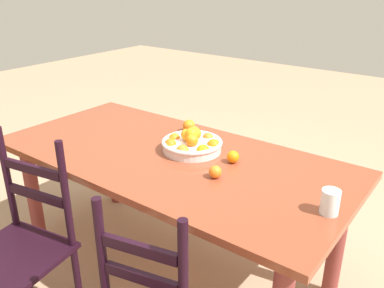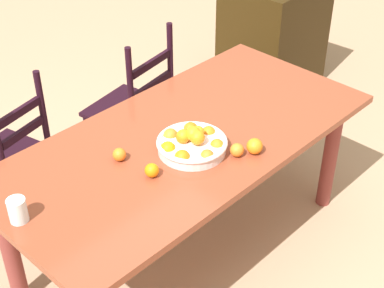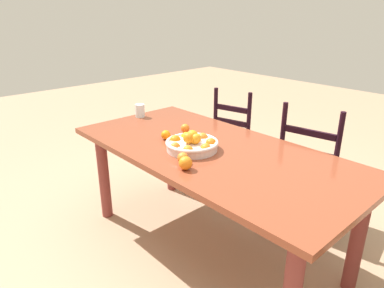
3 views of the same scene
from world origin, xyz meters
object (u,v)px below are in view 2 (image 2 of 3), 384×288
at_px(orange_loose_0, 152,170).
at_px(orange_loose_1, 119,155).
at_px(cabinet, 273,37).
at_px(drinking_glass, 18,210).
at_px(chair_by_cabinet, 12,159).
at_px(fruit_bowl, 192,143).
at_px(orange_loose_3, 255,146).
at_px(chair_near_window, 134,109).
at_px(orange_loose_2, 237,150).
at_px(dining_table, 186,153).

distance_m(orange_loose_0, orange_loose_1, 0.20).
bearing_deg(orange_loose_1, cabinet, 18.10).
distance_m(orange_loose_0, drinking_glass, 0.60).
xyz_separation_m(chair_by_cabinet, orange_loose_0, (0.18, -0.97, 0.34)).
height_order(orange_loose_1, drinking_glass, drinking_glass).
bearing_deg(fruit_bowl, orange_loose_1, 146.31).
distance_m(orange_loose_1, orange_loose_3, 0.63).
bearing_deg(drinking_glass, chair_near_window, 29.90).
relative_size(orange_loose_1, orange_loose_2, 0.96).
bearing_deg(cabinet, drinking_glass, -168.30).
bearing_deg(dining_table, cabinet, 23.67).
bearing_deg(fruit_bowl, orange_loose_0, -178.48).
bearing_deg(orange_loose_1, orange_loose_3, -41.04).
relative_size(chair_near_window, orange_loose_2, 15.12).
xyz_separation_m(orange_loose_1, drinking_glass, (-0.55, -0.02, 0.02)).
relative_size(cabinet, orange_loose_0, 13.90).
bearing_deg(chair_by_cabinet, dining_table, 107.48).
bearing_deg(drinking_glass, dining_table, -3.90).
relative_size(dining_table, chair_by_cabinet, 2.07).
bearing_deg(drinking_glass, chair_by_cabinet, 63.43).
distance_m(fruit_bowl, drinking_glass, 0.85).
xyz_separation_m(orange_loose_1, orange_loose_3, (0.48, -0.42, 0.01)).
height_order(fruit_bowl, drinking_glass, fruit_bowl).
bearing_deg(cabinet, orange_loose_0, -160.26).
distance_m(dining_table, drinking_glass, 0.92).
bearing_deg(chair_by_cabinet, orange_loose_0, 86.96).
distance_m(chair_near_window, orange_loose_1, 1.01).
xyz_separation_m(chair_near_window, orange_loose_2, (-0.26, -1.05, 0.35)).
height_order(cabinet, drinking_glass, cabinet).
xyz_separation_m(chair_by_cabinet, orange_loose_1, (0.15, -0.77, 0.34)).
bearing_deg(cabinet, dining_table, -159.57).
bearing_deg(orange_loose_0, orange_loose_3, -25.67).
height_order(fruit_bowl, orange_loose_1, fruit_bowl).
distance_m(chair_by_cabinet, orange_loose_2, 1.32).
distance_m(cabinet, orange_loose_0, 2.31).
xyz_separation_m(dining_table, chair_by_cabinet, (-0.51, 0.85, -0.21)).
height_order(dining_table, orange_loose_0, orange_loose_0).
height_order(chair_by_cabinet, cabinet, chair_by_cabinet).
bearing_deg(drinking_glass, orange_loose_3, -21.12).
xyz_separation_m(chair_near_window, orange_loose_3, (-0.19, -1.10, 0.35)).
height_order(chair_near_window, orange_loose_0, chair_near_window).
distance_m(chair_near_window, orange_loose_3, 1.17).
height_order(chair_by_cabinet, drinking_glass, chair_by_cabinet).
bearing_deg(chair_by_cabinet, orange_loose_3, 104.66).
xyz_separation_m(cabinet, orange_loose_3, (-1.65, -1.11, 0.35)).
relative_size(orange_loose_1, drinking_glass, 0.59).
bearing_deg(dining_table, orange_loose_1, 167.18).
xyz_separation_m(cabinet, drinking_glass, (-2.67, -0.71, 0.36)).
bearing_deg(orange_loose_3, dining_table, 110.10).
bearing_deg(orange_loose_3, fruit_bowl, 130.48).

